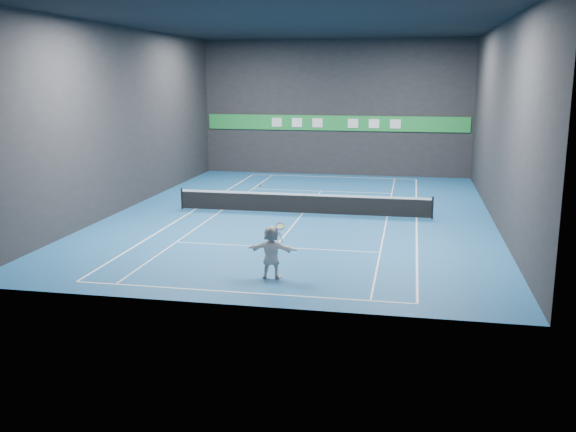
% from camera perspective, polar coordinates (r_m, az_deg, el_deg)
% --- Properties ---
extents(ground, '(26.00, 26.00, 0.00)m').
position_cam_1_polar(ground, '(31.41, 1.30, 0.21)').
color(ground, '#185188').
rests_on(ground, ground).
extents(ceiling, '(26.00, 26.00, 0.00)m').
position_cam_1_polar(ceiling, '(30.80, 1.38, 16.81)').
color(ceiling, black).
rests_on(ceiling, ground).
extents(wall_back, '(18.00, 0.10, 9.00)m').
position_cam_1_polar(wall_back, '(43.62, 4.25, 9.56)').
color(wall_back, black).
rests_on(wall_back, ground).
extents(wall_front, '(18.00, 0.10, 9.00)m').
position_cam_1_polar(wall_front, '(18.14, -5.62, 5.63)').
color(wall_front, black).
rests_on(wall_front, ground).
extents(wall_left, '(0.10, 26.00, 9.00)m').
position_cam_1_polar(wall_left, '(33.48, -14.20, 8.38)').
color(wall_left, black).
rests_on(wall_left, ground).
extents(wall_right, '(0.10, 26.00, 9.00)m').
position_cam_1_polar(wall_right, '(30.58, 18.36, 7.79)').
color(wall_right, black).
rests_on(wall_right, ground).
extents(baseline_near, '(10.98, 0.08, 0.01)m').
position_cam_1_polar(baseline_near, '(20.20, -4.45, -6.77)').
color(baseline_near, white).
rests_on(baseline_near, ground).
extents(baseline_far, '(10.98, 0.08, 0.01)m').
position_cam_1_polar(baseline_far, '(42.98, 3.98, 3.49)').
color(baseline_far, white).
rests_on(baseline_far, ground).
extents(sideline_doubles_left, '(0.08, 23.78, 0.01)m').
position_cam_1_polar(sideline_doubles_left, '(32.76, -8.21, 0.60)').
color(sideline_doubles_left, white).
rests_on(sideline_doubles_left, ground).
extents(sideline_doubles_right, '(0.08, 23.78, 0.01)m').
position_cam_1_polar(sideline_doubles_right, '(30.98, 11.35, -0.20)').
color(sideline_doubles_right, white).
rests_on(sideline_doubles_right, ground).
extents(sideline_singles_left, '(0.06, 23.78, 0.01)m').
position_cam_1_polar(sideline_singles_left, '(32.33, -5.90, 0.51)').
color(sideline_singles_left, white).
rests_on(sideline_singles_left, ground).
extents(sideline_singles_right, '(0.06, 23.78, 0.01)m').
position_cam_1_polar(sideline_singles_right, '(31.00, 8.80, -0.09)').
color(sideline_singles_right, white).
rests_on(sideline_singles_right, ground).
extents(service_line_near, '(8.23, 0.06, 0.01)m').
position_cam_1_polar(service_line_near, '(25.29, -1.16, -2.78)').
color(service_line_near, white).
rests_on(service_line_near, ground).
extents(service_line_far, '(8.23, 0.06, 0.01)m').
position_cam_1_polar(service_line_far, '(37.61, 2.94, 2.23)').
color(service_line_far, white).
rests_on(service_line_far, ground).
extents(center_service_line, '(0.06, 12.80, 0.01)m').
position_cam_1_polar(center_service_line, '(31.41, 1.30, 0.21)').
color(center_service_line, white).
rests_on(center_service_line, ground).
extents(player, '(1.67, 0.54, 1.80)m').
position_cam_1_polar(player, '(21.27, -1.48, -3.21)').
color(player, white).
rests_on(player, ground).
extents(tennis_ball, '(0.06, 0.06, 0.06)m').
position_cam_1_polar(tennis_ball, '(21.04, -2.49, 2.75)').
color(tennis_ball, '#B8E025').
rests_on(tennis_ball, player).
extents(tennis_net, '(12.50, 0.10, 1.07)m').
position_cam_1_polar(tennis_net, '(31.30, 1.30, 1.18)').
color(tennis_net, black).
rests_on(tennis_net, ground).
extents(sponsor_banner, '(17.64, 0.11, 1.00)m').
position_cam_1_polar(sponsor_banner, '(43.62, 4.22, 8.24)').
color(sponsor_banner, '#1F8E39').
rests_on(sponsor_banner, wall_back).
extents(tennis_racket, '(0.42, 0.33, 0.73)m').
position_cam_1_polar(tennis_racket, '(21.06, -0.70, -1.10)').
color(tennis_racket, red).
rests_on(tennis_racket, player).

